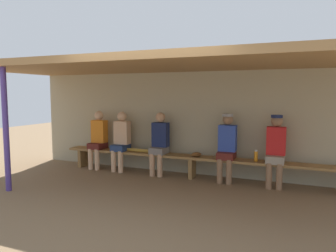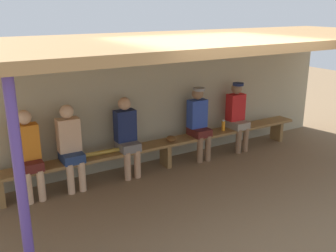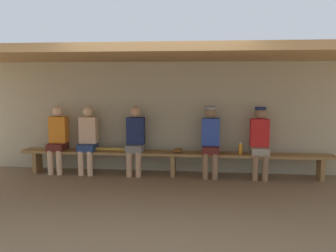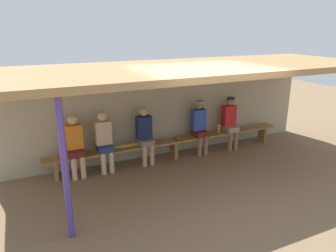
{
  "view_description": "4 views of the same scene",
  "coord_description": "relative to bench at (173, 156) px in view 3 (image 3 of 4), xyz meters",
  "views": [
    {
      "loc": [
        2.04,
        -4.62,
        1.73
      ],
      "look_at": [
        -0.39,
        1.18,
        1.1
      ],
      "focal_mm": 34.21,
      "sensor_mm": 36.0,
      "label": 1
    },
    {
      "loc": [
        -3.26,
        -3.97,
        2.74
      ],
      "look_at": [
        -0.24,
        1.07,
        0.91
      ],
      "focal_mm": 41.29,
      "sensor_mm": 36.0,
      "label": 2
    },
    {
      "loc": [
        0.62,
        -5.22,
        1.84
      ],
      "look_at": [
        -0.07,
        1.3,
        1.0
      ],
      "focal_mm": 38.44,
      "sensor_mm": 36.0,
      "label": 3
    },
    {
      "loc": [
        -3.19,
        -4.9,
        3.06
      ],
      "look_at": [
        -0.27,
        1.31,
        0.91
      ],
      "focal_mm": 33.92,
      "sensor_mm": 36.0,
      "label": 4
    }
  ],
  "objects": [
    {
      "name": "baseball_bat",
      "position": [
        -1.24,
        -0.0,
        0.11
      ],
      "size": [
        0.77,
        0.1,
        0.07
      ],
      "primitive_type": "cylinder",
      "rotation": [
        0.0,
        1.57,
        -0.04
      ],
      "color": "#B28C33",
      "rests_on": "bench"
    },
    {
      "name": "player_in_red",
      "position": [
        -2.3,
        0.0,
        0.34
      ],
      "size": [
        0.34,
        0.42,
        1.34
      ],
      "color": "#591E19",
      "rests_on": "ground"
    },
    {
      "name": "water_bottle_orange",
      "position": [
        1.27,
        -0.02,
        0.17
      ],
      "size": [
        0.07,
        0.07,
        0.21
      ],
      "color": "orange",
      "rests_on": "bench"
    },
    {
      "name": "player_middle",
      "position": [
        0.71,
        0.0,
        0.36
      ],
      "size": [
        0.34,
        0.42,
        1.34
      ],
      "color": "#591E19",
      "rests_on": "ground"
    },
    {
      "name": "ground_plane",
      "position": [
        0.0,
        -1.55,
        -0.39
      ],
      "size": [
        24.0,
        24.0,
        0.0
      ],
      "primitive_type": "plane",
      "color": "brown"
    },
    {
      "name": "player_in_white",
      "position": [
        -1.69,
        0.0,
        0.34
      ],
      "size": [
        0.34,
        0.42,
        1.34
      ],
      "color": "navy",
      "rests_on": "ground"
    },
    {
      "name": "player_leftmost",
      "position": [
        1.62,
        0.0,
        0.36
      ],
      "size": [
        0.34,
        0.42,
        1.34
      ],
      "color": "gray",
      "rests_on": "ground"
    },
    {
      "name": "bench",
      "position": [
        0.0,
        0.0,
        0.0
      ],
      "size": [
        6.0,
        0.36,
        0.46
      ],
      "color": "olive",
      "rests_on": "ground"
    },
    {
      "name": "dugout_roof",
      "position": [
        0.0,
        -0.85,
        1.87
      ],
      "size": [
        8.0,
        2.8,
        0.12
      ],
      "primitive_type": "cube",
      "color": "#9E7547",
      "rests_on": "back_wall"
    },
    {
      "name": "baseball_glove_tan",
      "position": [
        0.1,
        -0.03,
        0.12
      ],
      "size": [
        0.25,
        0.29,
        0.09
      ],
      "primitive_type": "ellipsoid",
      "rotation": [
        0.0,
        0.0,
        4.3
      ],
      "color": "brown",
      "rests_on": "bench"
    },
    {
      "name": "player_in_blue",
      "position": [
        -0.74,
        0.0,
        0.34
      ],
      "size": [
        0.34,
        0.42,
        1.34
      ],
      "color": "slate",
      "rests_on": "ground"
    },
    {
      "name": "back_wall",
      "position": [
        0.0,
        0.45,
        0.71
      ],
      "size": [
        8.0,
        0.2,
        2.2
      ],
      "primitive_type": "cube",
      "color": "tan",
      "rests_on": "ground"
    }
  ]
}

